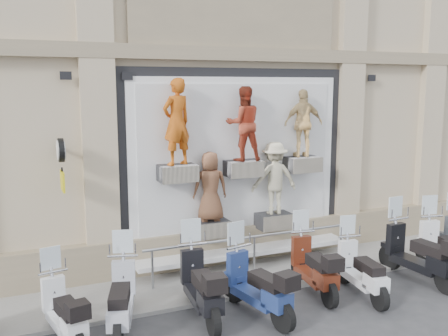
% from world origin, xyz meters
% --- Properties ---
extents(ground, '(90.00, 90.00, 0.00)m').
position_xyz_m(ground, '(0.00, 0.00, 0.00)').
color(ground, '#313134').
rests_on(ground, ground).
extents(sidewalk, '(16.00, 2.20, 0.08)m').
position_xyz_m(sidewalk, '(0.00, 2.10, 0.04)').
color(sidewalk, '#999691').
rests_on(sidewalk, ground).
extents(building, '(14.00, 8.60, 12.00)m').
position_xyz_m(building, '(0.00, 7.00, 6.00)').
color(building, tan).
rests_on(building, ground).
extents(shop_vitrine, '(5.60, 0.83, 4.30)m').
position_xyz_m(shop_vitrine, '(0.06, 2.75, 2.40)').
color(shop_vitrine, black).
rests_on(shop_vitrine, ground).
extents(guard_rail, '(5.06, 0.10, 0.93)m').
position_xyz_m(guard_rail, '(0.00, 2.00, 0.47)').
color(guard_rail, '#9EA0A5').
rests_on(guard_rail, ground).
extents(clock_sign_bracket, '(0.10, 0.80, 1.02)m').
position_xyz_m(clock_sign_bracket, '(-3.90, 2.47, 2.80)').
color(clock_sign_bracket, black).
rests_on(clock_sign_bracket, ground).
extents(scooter_b, '(0.88, 1.88, 1.47)m').
position_xyz_m(scooter_b, '(-4.15, 0.61, 0.74)').
color(scooter_b, white).
rests_on(scooter_b, ground).
extents(scooter_c, '(1.11, 2.05, 1.60)m').
position_xyz_m(scooter_c, '(-3.21, 0.65, 0.80)').
color(scooter_c, '#A4A7B2').
rests_on(scooter_c, ground).
extents(scooter_d, '(0.77, 2.09, 1.66)m').
position_xyz_m(scooter_d, '(-1.78, 0.61, 0.83)').
color(scooter_d, black).
rests_on(scooter_d, ground).
extents(scooter_e, '(0.95, 2.07, 1.62)m').
position_xyz_m(scooter_e, '(-0.83, 0.24, 0.81)').
color(scooter_e, navy).
rests_on(scooter_e, ground).
extents(scooter_f, '(0.81, 2.00, 1.58)m').
position_xyz_m(scooter_f, '(0.67, 0.70, 0.79)').
color(scooter_f, '#4C1A0D').
rests_on(scooter_f, ground).
extents(scooter_g, '(0.80, 1.91, 1.51)m').
position_xyz_m(scooter_g, '(1.47, 0.20, 0.75)').
color(scooter_g, silver).
rests_on(scooter_g, ground).
extents(scooter_h, '(0.77, 2.16, 1.72)m').
position_xyz_m(scooter_h, '(3.08, 0.35, 0.86)').
color(scooter_h, black).
rests_on(scooter_h, ground).
extents(scooter_i, '(0.99, 2.13, 1.67)m').
position_xyz_m(scooter_i, '(3.89, 0.36, 0.84)').
color(scooter_i, white).
rests_on(scooter_i, ground).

